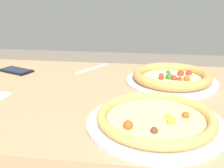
{
  "coord_description": "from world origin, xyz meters",
  "views": [
    {
      "loc": [
        0.17,
        -0.88,
        1.09
      ],
      "look_at": [
        0.04,
        0.01,
        0.78
      ],
      "focal_mm": 42.93,
      "sensor_mm": 36.0,
      "label": 1
    }
  ],
  "objects_px": {
    "pizza_near": "(156,119)",
    "fork": "(93,68)",
    "pizza_far": "(172,78)",
    "cell_phone": "(16,71)"
  },
  "relations": [
    {
      "from": "fork",
      "to": "cell_phone",
      "type": "xyz_separation_m",
      "value": [
        -0.33,
        -0.1,
        0.0
      ]
    },
    {
      "from": "pizza_near",
      "to": "fork",
      "type": "distance_m",
      "value": 0.6
    },
    {
      "from": "fork",
      "to": "pizza_near",
      "type": "bearing_deg",
      "value": -61.98
    },
    {
      "from": "pizza_far",
      "to": "pizza_near",
      "type": "bearing_deg",
      "value": -100.44
    },
    {
      "from": "pizza_far",
      "to": "fork",
      "type": "bearing_deg",
      "value": 154.79
    },
    {
      "from": "pizza_near",
      "to": "fork",
      "type": "bearing_deg",
      "value": 118.02
    },
    {
      "from": "pizza_far",
      "to": "fork",
      "type": "relative_size",
      "value": 1.93
    },
    {
      "from": "fork",
      "to": "cell_phone",
      "type": "bearing_deg",
      "value": -163.1
    },
    {
      "from": "pizza_near",
      "to": "fork",
      "type": "height_order",
      "value": "pizza_near"
    },
    {
      "from": "pizza_near",
      "to": "fork",
      "type": "xyz_separation_m",
      "value": [
        -0.28,
        0.53,
        -0.02
      ]
    }
  ]
}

